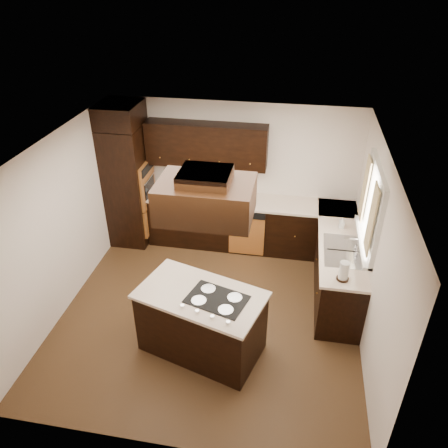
{
  "coord_description": "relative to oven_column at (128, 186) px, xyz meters",
  "views": [
    {
      "loc": [
        1.04,
        -4.67,
        4.42
      ],
      "look_at": [
        0.1,
        0.6,
        1.15
      ],
      "focal_mm": 35.0,
      "sensor_mm": 36.0,
      "label": 1
    }
  ],
  "objects": [
    {
      "name": "range_hood",
      "position": [
        1.88,
        -2.25,
        1.1
      ],
      "size": [
        1.05,
        0.72,
        0.42
      ],
      "primitive_type": "cube",
      "color": "black",
      "rests_on": "ceiling"
    },
    {
      "name": "wall_oven_face",
      "position": [
        0.35,
        0.0,
        0.06
      ],
      "size": [
        0.05,
        0.62,
        0.78
      ],
      "primitive_type": "cube",
      "color": "#AF662C",
      "rests_on": "oven_column"
    },
    {
      "name": "base_cabinets_right",
      "position": [
        3.58,
        -0.8,
        -0.62
      ],
      "size": [
        0.6,
        2.4,
        0.88
      ],
      "primitive_type": "cube",
      "color": "black",
      "rests_on": "floor"
    },
    {
      "name": "countertop_right",
      "position": [
        3.56,
        -0.8,
        -0.16
      ],
      "size": [
        0.63,
        2.4,
        0.04
      ],
      "primitive_type": "cube",
      "color": "beige",
      "rests_on": "base_cabinets_right"
    },
    {
      "name": "wall_front",
      "position": [
        1.78,
        -3.81,
        0.19
      ],
      "size": [
        4.2,
        0.02,
        2.5
      ],
      "primitive_type": "cube",
      "color": "silver",
      "rests_on": "ground"
    },
    {
      "name": "wall_left",
      "position": [
        -0.33,
        -1.71,
        0.19
      ],
      "size": [
        0.02,
        4.2,
        2.5
      ],
      "primitive_type": "cube",
      "color": "silver",
      "rests_on": "ground"
    },
    {
      "name": "upper_cabinets",
      "position": [
        1.34,
        0.23,
        0.75
      ],
      "size": [
        2.0,
        0.34,
        0.72
      ],
      "primitive_type": "cube",
      "color": "black",
      "rests_on": "wall_back"
    },
    {
      "name": "curtain_left",
      "position": [
        3.79,
        -1.57,
        0.64
      ],
      "size": [
        0.02,
        0.34,
        0.9
      ],
      "primitive_type": "cube",
      "color": "#FDF5C6",
      "rests_on": "wall_right"
    },
    {
      "name": "soap_bottle",
      "position": [
        3.58,
        -0.53,
        -0.05
      ],
      "size": [
        0.08,
        0.08,
        0.17
      ],
      "primitive_type": "imported",
      "rotation": [
        0.0,
        0.0,
        0.06
      ],
      "color": "silver",
      "rests_on": "countertop_right"
    },
    {
      "name": "cooktop",
      "position": [
        2.03,
        -2.46,
        -0.13
      ],
      "size": [
        0.81,
        0.65,
        0.01
      ],
      "primitive_type": "cube",
      "rotation": [
        0.0,
        0.0,
        -0.29
      ],
      "color": "black",
      "rests_on": "island_top"
    },
    {
      "name": "wall_back",
      "position": [
        1.78,
        0.4,
        0.19
      ],
      "size": [
        4.2,
        0.02,
        2.5
      ],
      "primitive_type": "cube",
      "color": "silver",
      "rests_on": "ground"
    },
    {
      "name": "island_top",
      "position": [
        1.81,
        -2.4,
        -0.16
      ],
      "size": [
        1.72,
        1.27,
        0.04
      ],
      "primitive_type": "cube",
      "rotation": [
        0.0,
        0.0,
        -0.29
      ],
      "color": "beige",
      "rests_on": "island"
    },
    {
      "name": "window_pane",
      "position": [
        3.87,
        -1.16,
        0.59
      ],
      "size": [
        0.0,
        1.2,
        1.0
      ],
      "primitive_type": "cube",
      "color": "white",
      "rests_on": "wall_right"
    },
    {
      "name": "dishwasher_front",
      "position": [
        2.1,
        -0.2,
        -0.66
      ],
      "size": [
        0.6,
        0.05,
        0.72
      ],
      "primitive_type": "cube",
      "color": "#AF662C",
      "rests_on": "floor"
    },
    {
      "name": "window_frame",
      "position": [
        3.85,
        -1.16,
        0.59
      ],
      "size": [
        0.06,
        1.32,
        1.12
      ],
      "primitive_type": "cube",
      "color": "silver",
      "rests_on": "wall_right"
    },
    {
      "name": "blender_base",
      "position": [
        0.9,
        -0.0,
        -0.09
      ],
      "size": [
        0.15,
        0.15,
        0.1
      ],
      "primitive_type": "cylinder",
      "color": "silver",
      "rests_on": "countertop_back"
    },
    {
      "name": "island",
      "position": [
        1.81,
        -2.4,
        -0.62
      ],
      "size": [
        1.66,
        1.2,
        0.88
      ],
      "primitive_type": "cube",
      "rotation": [
        0.0,
        0.0,
        -0.29
      ],
      "color": "black",
      "rests_on": "floor"
    },
    {
      "name": "curtain_right",
      "position": [
        3.79,
        -0.74,
        0.64
      ],
      "size": [
        0.02,
        0.34,
        0.9
      ],
      "primitive_type": "cube",
      "color": "#FDF5C6",
      "rests_on": "wall_right"
    },
    {
      "name": "ceiling",
      "position": [
        1.78,
        -1.71,
        1.45
      ],
      "size": [
        4.2,
        4.2,
        0.02
      ],
      "primitive_type": "cube",
      "color": "silver",
      "rests_on": "ground"
    },
    {
      "name": "sink_rim",
      "position": [
        3.58,
        -1.16,
        -0.14
      ],
      "size": [
        0.52,
        0.84,
        0.01
      ],
      "primitive_type": "cube",
      "color": "silver",
      "rests_on": "countertop_right"
    },
    {
      "name": "base_cabinets_back",
      "position": [
        1.81,
        0.09,
        -0.62
      ],
      "size": [
        2.93,
        0.6,
        0.88
      ],
      "primitive_type": "cube",
      "color": "black",
      "rests_on": "floor"
    },
    {
      "name": "hood_duct",
      "position": [
        1.88,
        -2.25,
        1.38
      ],
      "size": [
        0.55,
        0.5,
        0.13
      ],
      "primitive_type": "cube",
      "color": "black",
      "rests_on": "ceiling"
    },
    {
      "name": "mixing_bowl",
      "position": [
        0.58,
        0.02,
        -0.11
      ],
      "size": [
        0.32,
        0.32,
        0.06
      ],
      "primitive_type": "imported",
      "rotation": [
        0.0,
        0.0,
        0.37
      ],
      "color": "silver",
      "rests_on": "countertop_back"
    },
    {
      "name": "wall_right",
      "position": [
        3.88,
        -1.71,
        0.19
      ],
      "size": [
        0.02,
        4.2,
        2.5
      ],
      "primitive_type": "cube",
      "color": "silver",
      "rests_on": "ground"
    },
    {
      "name": "blender_pitcher",
      "position": [
        0.9,
        -0.0,
        0.09
      ],
      "size": [
        0.13,
        0.13,
        0.26
      ],
      "primitive_type": "cone",
      "color": "silver",
      "rests_on": "blender_base"
    },
    {
      "name": "paper_towel",
      "position": [
        3.53,
        -1.81,
        -0.01
      ],
      "size": [
        0.16,
        0.16,
        0.27
      ],
      "primitive_type": "cylinder",
      "rotation": [
        0.0,
        0.0,
        0.35
      ],
      "color": "silver",
      "rests_on": "countertop_right"
    },
    {
      "name": "oven_column",
      "position": [
        0.0,
        0.0,
        0.0
      ],
      "size": [
        0.65,
        0.75,
        2.12
      ],
      "primitive_type": "cube",
      "color": "black",
      "rests_on": "floor"
    },
    {
      "name": "countertop_back",
      "position": [
        1.81,
        0.08,
        -0.16
      ],
      "size": [
        2.93,
        0.63,
        0.04
      ],
      "primitive_type": "cube",
      "color": "beige",
      "rests_on": "base_cabinets_back"
    },
    {
      "name": "spice_rack",
      "position": [
        1.11,
        -0.0,
        0.03
      ],
      "size": [
        0.4,
        0.26,
        0.33
      ],
      "primitive_type": "cube",
      "rotation": [
        0.0,
        0.0,
        -0.43
      ],
      "color": "black",
      "rests_on": "countertop_back"
    },
    {
      "name": "floor",
      "position": [
        1.78,
        -1.71,
        -1.07
      ],
      "size": [
        4.2,
        4.2,
        0.02
      ],
      "primitive_type": "cube",
      "color": "brown",
      "rests_on": "ground"
    }
  ]
}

